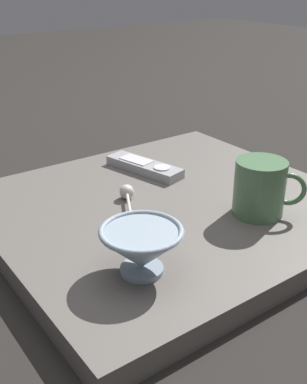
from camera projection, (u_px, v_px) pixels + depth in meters
The scene contains 6 objects.
ground_plane at pixel (168, 220), 0.93m from camera, with size 6.00×6.00×0.00m, color black.
table at pixel (168, 211), 0.92m from camera, with size 0.66×0.60×0.04m.
cereal_bowl at pixel (142, 248), 0.68m from camera, with size 0.12×0.12×0.07m.
coffee_mug at pixel (261, 188), 0.85m from camera, with size 0.10×0.11×0.10m.
teaspoon at pixel (127, 195), 0.91m from camera, with size 0.08×0.14×0.03m.
tv_remote_near at pixel (144, 166), 1.05m from camera, with size 0.09×0.19×0.02m.
Camera 1 is at (-0.50, -0.65, 0.44)m, focal length 44.44 mm.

